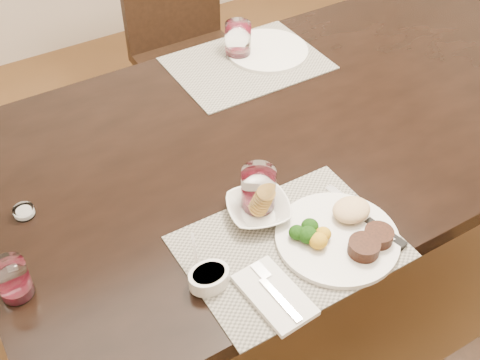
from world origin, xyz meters
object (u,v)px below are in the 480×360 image
wine_glass_near (258,191)px  dinner_plate (343,234)px  steak_knife (377,226)px  cracker_bowl (258,209)px  chair_far (186,40)px  far_plate (267,51)px

wine_glass_near → dinner_plate: bearing=-59.3°
steak_knife → wine_glass_near: 0.28m
dinner_plate → cracker_bowl: (-0.12, 0.16, 0.00)m
chair_far → far_plate: (0.00, -0.59, 0.26)m
dinner_plate → steak_knife: bearing=-30.3°
steak_knife → cracker_bowl: size_ratio=1.39×
steak_knife → cracker_bowl: cracker_bowl is taller
chair_far → cracker_bowl: size_ratio=5.05×
cracker_bowl → dinner_plate: bearing=-52.3°
dinner_plate → wine_glass_near: size_ratio=2.51×
cracker_bowl → wine_glass_near: size_ratio=1.62×
chair_far → far_plate: size_ratio=3.49×
steak_knife → cracker_bowl: 0.27m
steak_knife → wine_glass_near: (-0.19, 0.20, 0.04)m
steak_knife → far_plate: size_ratio=0.96×
chair_far → dinner_plate: size_ratio=3.26×
cracker_bowl → steak_knife: bearing=-39.5°
chair_far → wine_glass_near: bearing=-108.6°
dinner_plate → steak_knife: dinner_plate is taller
steak_knife → cracker_bowl: bearing=128.9°
dinner_plate → far_plate: bearing=48.0°
chair_far → far_plate: bearing=-89.7°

